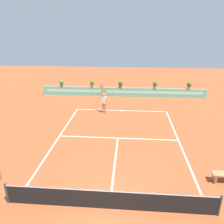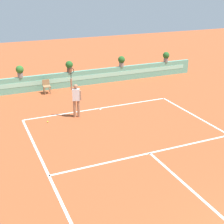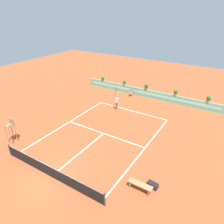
% 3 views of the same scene
% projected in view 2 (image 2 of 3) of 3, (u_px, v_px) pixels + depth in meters
% --- Properties ---
extents(ground_plane, '(60.00, 60.00, 0.00)m').
position_uv_depth(ground_plane, '(155.00, 158.00, 12.70)').
color(ground_plane, '#A84C28').
extents(court_lines, '(8.32, 11.94, 0.01)m').
position_uv_depth(court_lines, '(146.00, 150.00, 13.31)').
color(court_lines, white).
rests_on(court_lines, ground).
extents(back_wall_barrier, '(18.00, 0.21, 1.00)m').
position_uv_depth(back_wall_barrier, '(74.00, 79.00, 21.36)').
color(back_wall_barrier, '#60A88E').
rests_on(back_wall_barrier, ground).
extents(ball_kid_chair, '(0.44, 0.44, 0.85)m').
position_uv_depth(ball_kid_chair, '(47.00, 86.00, 20.00)').
color(ball_kid_chair, '#99754C').
rests_on(ball_kid_chair, ground).
extents(tennis_player, '(0.59, 0.32, 2.58)m').
position_uv_depth(tennis_player, '(76.00, 97.00, 16.20)').
color(tennis_player, '#9E7051').
rests_on(tennis_player, ground).
extents(tennis_ball_near_baseline, '(0.07, 0.07, 0.07)m').
position_uv_depth(tennis_ball_near_baseline, '(48.00, 122.00, 15.92)').
color(tennis_ball_near_baseline, '#CCE033').
rests_on(tennis_ball_near_baseline, ground).
extents(potted_plant_right, '(0.48, 0.48, 0.72)m').
position_uv_depth(potted_plant_right, '(121.00, 61.00, 22.31)').
color(potted_plant_right, gray).
rests_on(potted_plant_right, back_wall_barrier).
extents(potted_plant_far_right, '(0.48, 0.48, 0.72)m').
position_uv_depth(potted_plant_far_right, '(166.00, 56.00, 23.66)').
color(potted_plant_far_right, gray).
rests_on(potted_plant_far_right, back_wall_barrier).
extents(potted_plant_centre, '(0.48, 0.48, 0.72)m').
position_uv_depth(potted_plant_centre, '(69.00, 66.00, 20.92)').
color(potted_plant_centre, brown).
rests_on(potted_plant_centre, back_wall_barrier).
extents(potted_plant_left, '(0.48, 0.48, 0.72)m').
position_uv_depth(potted_plant_left, '(20.00, 71.00, 19.75)').
color(potted_plant_left, gray).
rests_on(potted_plant_left, back_wall_barrier).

